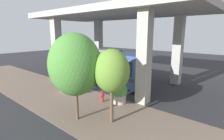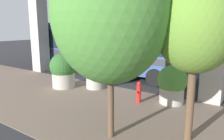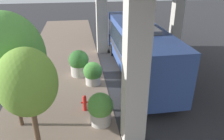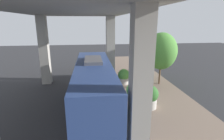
{
  "view_description": "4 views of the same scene",
  "coord_description": "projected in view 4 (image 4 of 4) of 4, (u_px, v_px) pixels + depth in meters",
  "views": [
    {
      "loc": [
        -11.09,
        -12.47,
        5.47
      ],
      "look_at": [
        1.24,
        -2.03,
        2.01
      ],
      "focal_mm": 28.0,
      "sensor_mm": 36.0,
      "label": 1
    },
    {
      "loc": [
        -9.52,
        -7.55,
        3.25
      ],
      "look_at": [
        0.31,
        -0.66,
        0.83
      ],
      "focal_mm": 35.0,
      "sensor_mm": 36.0,
      "label": 2
    },
    {
      "loc": [
        -1.58,
        -13.24,
        6.94
      ],
      "look_at": [
        0.23,
        -1.73,
        1.56
      ],
      "focal_mm": 35.0,
      "sensor_mm": 36.0,
      "label": 3
    },
    {
      "loc": [
        2.7,
        13.09,
        6.46
      ],
      "look_at": [
        0.85,
        -1.63,
        2.4
      ],
      "focal_mm": 28.0,
      "sensor_mm": 36.0,
      "label": 4
    }
  ],
  "objects": [
    {
      "name": "fire_hydrant",
      "position": [
        133.0,
        83.0,
        17.79
      ],
      "size": [
        0.41,
        0.2,
        0.94
      ],
      "color": "red",
      "rests_on": "ground"
    },
    {
      "name": "street_tree_far",
      "position": [
        145.0,
        51.0,
        19.86
      ],
      "size": [
        2.15,
        2.15,
        4.58
      ],
      "color": "brown",
      "rests_on": "ground"
    },
    {
      "name": "sidewalk_strip",
      "position": [
        159.0,
        100.0,
        14.91
      ],
      "size": [
        6.0,
        40.0,
        0.02
      ],
      "color": "#7A6656",
      "rests_on": "ground"
    },
    {
      "name": "ground_plane",
      "position": [
        125.0,
        103.0,
        14.56
      ],
      "size": [
        80.0,
        80.0,
        0.0
      ],
      "primitive_type": "plane",
      "color": "#2D2D30",
      "rests_on": "ground"
    },
    {
      "name": "street_tree_near",
      "position": [
        161.0,
        51.0,
        18.05
      ],
      "size": [
        3.2,
        3.2,
        5.5
      ],
      "color": "brown",
      "rests_on": "ground"
    },
    {
      "name": "bus",
      "position": [
        94.0,
        84.0,
        12.95
      ],
      "size": [
        2.73,
        11.22,
        3.75
      ],
      "color": "#334C8C",
      "rests_on": "ground"
    },
    {
      "name": "planter_back",
      "position": [
        133.0,
        92.0,
        14.82
      ],
      "size": [
        1.23,
        1.23,
        1.54
      ],
      "color": "#ADA89E",
      "rests_on": "ground"
    },
    {
      "name": "overpass",
      "position": [
        71.0,
        17.0,
        12.28
      ],
      "size": [
        9.4,
        19.7,
        7.8
      ],
      "color": "#ADA89E",
      "rests_on": "ground"
    },
    {
      "name": "planter_front",
      "position": [
        124.0,
        76.0,
        18.75
      ],
      "size": [
        1.25,
        1.25,
        1.66
      ],
      "color": "#ADA89E",
      "rests_on": "ground"
    },
    {
      "name": "planter_middle",
      "position": [
        149.0,
        97.0,
        13.43
      ],
      "size": [
        1.41,
        1.41,
        1.87
      ],
      "color": "#ADA89E",
      "rests_on": "ground"
    }
  ]
}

